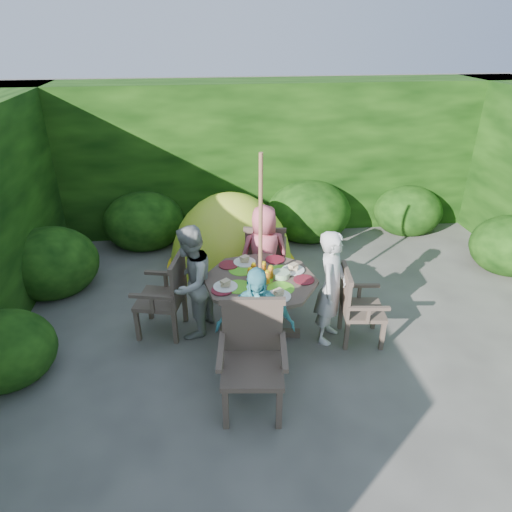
{
  "coord_description": "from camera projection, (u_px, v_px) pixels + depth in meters",
  "views": [
    {
      "loc": [
        -1.2,
        -3.84,
        3.34
      ],
      "look_at": [
        -0.61,
        0.97,
        0.85
      ],
      "focal_mm": 32.0,
      "sensor_mm": 36.0,
      "label": 1
    }
  ],
  "objects": [
    {
      "name": "garden_chair_right",
      "position": [
        357.0,
        305.0,
        5.2
      ],
      "size": [
        0.53,
        0.58,
        0.88
      ],
      "rotation": [
        0.0,
        0.0,
        1.45
      ],
      "color": "#40332A",
      "rests_on": "ground"
    },
    {
      "name": "child_left",
      "position": [
        191.0,
        282.0,
        5.22
      ],
      "size": [
        0.74,
        0.82,
        1.37
      ],
      "primitive_type": "imported",
      "rotation": [
        0.0,
        0.0,
        -1.98
      ],
      "color": "#A2A39D",
      "rests_on": "ground"
    },
    {
      "name": "ground",
      "position": [
        321.0,
        361.0,
        5.05
      ],
      "size": [
        60.0,
        60.0,
        0.0
      ],
      "primitive_type": "plane",
      "color": "#484541",
      "rests_on": "ground"
    },
    {
      "name": "patio_table",
      "position": [
        261.0,
        288.0,
        5.19
      ],
      "size": [
        1.54,
        1.54,
        0.92
      ],
      "rotation": [
        0.0,
        0.0,
        -0.19
      ],
      "color": "#40332A",
      "rests_on": "ground"
    },
    {
      "name": "garden_chair_back",
      "position": [
        265.0,
        255.0,
        6.23
      ],
      "size": [
        0.65,
        0.6,
        0.94
      ],
      "rotation": [
        0.0,
        0.0,
        2.95
      ],
      "color": "#40332A",
      "rests_on": "ground"
    },
    {
      "name": "dome_tent",
      "position": [
        232.0,
        264.0,
        7.06
      ],
      "size": [
        1.98,
        1.98,
        2.26
      ],
      "rotation": [
        0.0,
        0.0,
        0.02
      ],
      "color": "#C5DE2A",
      "rests_on": "ground"
    },
    {
      "name": "child_front",
      "position": [
        255.0,
        328.0,
        4.47
      ],
      "size": [
        0.81,
        0.38,
        1.34
      ],
      "primitive_type": "imported",
      "rotation": [
        0.0,
        0.0,
        -0.07
      ],
      "color": "#50B0BC",
      "rests_on": "ground"
    },
    {
      "name": "garden_chair_left",
      "position": [
        167.0,
        294.0,
        5.31
      ],
      "size": [
        0.63,
        0.68,
        0.97
      ],
      "rotation": [
        0.0,
        0.0,
        -1.81
      ],
      "color": "#40332A",
      "rests_on": "ground"
    },
    {
      "name": "garden_chair_front",
      "position": [
        252.0,
        356.0,
        4.26
      ],
      "size": [
        0.69,
        0.63,
        1.04
      ],
      "rotation": [
        0.0,
        0.0,
        -0.12
      ],
      "color": "#40332A",
      "rests_on": "ground"
    },
    {
      "name": "child_right",
      "position": [
        331.0,
        287.0,
        5.12
      ],
      "size": [
        0.53,
        0.6,
        1.37
      ],
      "primitive_type": "imported",
      "rotation": [
        0.0,
        0.0,
        1.04
      ],
      "color": "silver",
      "rests_on": "ground"
    },
    {
      "name": "parasol_pole",
      "position": [
        260.0,
        252.0,
        4.98
      ],
      "size": [
        0.05,
        0.05,
        2.2
      ],
      "primitive_type": "cylinder",
      "rotation": [
        0.0,
        0.0,
        -0.19
      ],
      "color": "brown",
      "rests_on": "ground"
    },
    {
      "name": "child_back",
      "position": [
        264.0,
        255.0,
        5.89
      ],
      "size": [
        0.66,
        0.44,
        1.33
      ],
      "primitive_type": "imported",
      "rotation": [
        0.0,
        0.0,
        3.17
      ],
      "color": "#DB5A6B",
      "rests_on": "ground"
    },
    {
      "name": "hedge_enclosure",
      "position": [
        301.0,
        211.0,
        5.65
      ],
      "size": [
        9.0,
        9.0,
        2.5
      ],
      "color": "black",
      "rests_on": "ground"
    }
  ]
}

